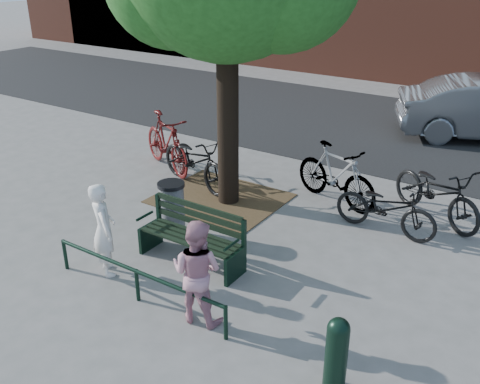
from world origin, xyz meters
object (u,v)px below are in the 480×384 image
Objects in this scene: bicycle_c at (386,207)px; litter_bin at (172,208)px; bollard at (337,352)px; person_left at (104,229)px; person_right at (197,272)px; park_bench at (193,234)px.

litter_bin is at bearing 126.40° from bicycle_c.
bicycle_c is (-0.81, 3.86, -0.03)m from bollard.
person_left reaches higher than bicycle_c.
person_right is (1.85, -0.14, -0.00)m from person_left.
park_bench is 1.50m from person_right.
bicycle_c is (1.23, 3.70, -0.25)m from person_right.
bicycle_c reaches higher than bollard.
person_right is 1.53× the size of litter_bin.
litter_bin is (-0.87, 0.52, 0.00)m from park_bench.
bollard is at bearing -25.24° from litter_bin.
bollard is 3.95m from bicycle_c.
park_bench is 1.20× the size of person_right.
litter_bin reaches higher than bollard.
person_right is 1.54× the size of bollard.
person_left is 4.71m from bicycle_c.
park_bench is at bearing 142.17° from bicycle_c.
park_bench is 1.84× the size of bollard.
litter_bin is at bearing -59.24° from person_left.
person_left is 0.81× the size of bicycle_c.
park_bench is 1.84× the size of litter_bin.
person_left is 1.86m from person_right.
bollard is 4.26m from litter_bin.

